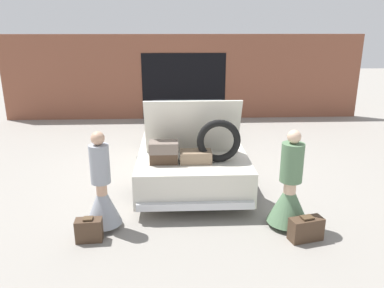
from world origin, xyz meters
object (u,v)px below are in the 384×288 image
Objects in this scene: car at (189,139)px; suitcase_beside_left_person at (89,230)px; suitcase_beside_right_person at (306,229)px; person_left at (102,195)px; person_right at (289,193)px.

car reaches higher than suitcase_beside_left_person.
suitcase_beside_left_person is 0.75× the size of suitcase_beside_right_person.
person_left is at bearing 170.55° from suitcase_beside_right_person.
person_right reaches higher than suitcase_beside_left_person.
person_right reaches higher than suitcase_beside_right_person.
car is at bearing 33.09° from person_right.
person_left is 1.00× the size of person_right.
car is 3.24m from person_right.
person_right is (2.89, -0.08, -0.00)m from person_left.
car is 3.47× the size of person_left.
suitcase_beside_left_person is (-1.60, -3.20, -0.41)m from car.
car is 13.72× the size of suitcase_beside_left_person.
car is 3.17m from person_left.
person_left is 3.11m from suitcase_beside_right_person.
suitcase_beside_left_person is (-3.04, -0.30, -0.38)m from person_right.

